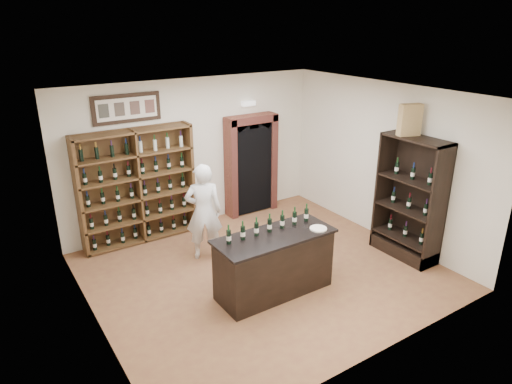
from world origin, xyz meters
TOP-DOWN VIEW (x-y plane):
  - floor at (0.00, 0.00)m, footprint 5.50×5.50m
  - ceiling at (0.00, 0.00)m, footprint 5.50×5.50m
  - wall_back at (0.00, 2.50)m, footprint 5.50×0.04m
  - wall_left at (-2.75, 0.00)m, footprint 0.04×5.00m
  - wall_right at (2.75, 0.00)m, footprint 0.04×5.00m
  - wine_shelf at (-1.30, 2.33)m, footprint 2.20×0.38m
  - framed_picture at (-1.30, 2.47)m, footprint 1.25×0.04m
  - arched_doorway at (1.25, 2.33)m, footprint 1.17×0.35m
  - emergency_light at (1.25, 2.42)m, footprint 0.30×0.10m
  - tasting_counter at (-0.20, -0.60)m, footprint 1.88×0.78m
  - counter_bottle_0 at (-0.92, -0.46)m, footprint 0.07×0.07m
  - counter_bottle_1 at (-0.68, -0.46)m, footprint 0.07×0.07m
  - counter_bottle_2 at (-0.44, -0.46)m, footprint 0.07×0.07m
  - counter_bottle_3 at (-0.20, -0.46)m, footprint 0.07×0.07m
  - counter_bottle_4 at (0.04, -0.46)m, footprint 0.07×0.07m
  - counter_bottle_5 at (0.28, -0.46)m, footprint 0.07×0.07m
  - counter_bottle_6 at (0.52, -0.46)m, footprint 0.07×0.07m
  - side_cabinet at (2.52, -0.90)m, footprint 0.48×1.20m
  - shopkeeper at (-0.58, 1.01)m, footprint 0.76×0.65m
  - plate at (0.48, -0.81)m, footprint 0.27×0.27m
  - wine_crate at (2.47, -0.72)m, footprint 0.41×0.28m

SIDE VIEW (x-z plane):
  - floor at x=0.00m, z-range 0.00..0.00m
  - tasting_counter at x=-0.20m, z-range -0.01..0.99m
  - side_cabinet at x=2.52m, z-range -0.35..1.85m
  - shopkeeper at x=-0.58m, z-range 0.00..1.77m
  - plate at x=0.48m, z-range 1.00..1.02m
  - wine_shelf at x=-1.30m, z-range 0.00..2.20m
  - counter_bottle_0 at x=-0.92m, z-range 0.96..1.26m
  - counter_bottle_1 at x=-0.68m, z-range 0.96..1.26m
  - counter_bottle_2 at x=-0.44m, z-range 0.96..1.26m
  - counter_bottle_3 at x=-0.20m, z-range 0.96..1.26m
  - counter_bottle_4 at x=0.04m, z-range 0.96..1.26m
  - counter_bottle_5 at x=0.28m, z-range 0.96..1.26m
  - counter_bottle_6 at x=0.52m, z-range 0.96..1.26m
  - arched_doorway at x=1.25m, z-range 0.05..2.22m
  - wall_back at x=0.00m, z-range 0.00..3.00m
  - wall_left at x=-2.75m, z-range 0.00..3.00m
  - wall_right at x=2.75m, z-range 0.00..3.00m
  - emergency_light at x=1.25m, z-range 2.35..2.45m
  - wine_crate at x=2.47m, z-range 2.20..2.73m
  - framed_picture at x=-1.30m, z-range 2.29..2.81m
  - ceiling at x=0.00m, z-range 3.00..3.00m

